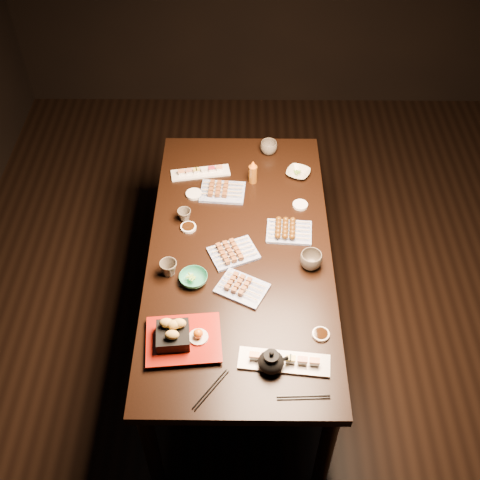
# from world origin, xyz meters

# --- Properties ---
(ground) EXTENTS (5.00, 5.00, 0.00)m
(ground) POSITION_xyz_m (0.00, 0.00, 0.00)
(ground) COLOR black
(ground) RESTS_ON ground
(dining_table) EXTENTS (1.04, 1.87, 0.75)m
(dining_table) POSITION_xyz_m (-0.20, 0.07, 0.38)
(dining_table) COLOR black
(dining_table) RESTS_ON ground
(sushi_platter_near) EXTENTS (0.39, 0.15, 0.05)m
(sushi_platter_near) POSITION_xyz_m (-0.01, -0.57, 0.77)
(sushi_platter_near) COLOR white
(sushi_platter_near) RESTS_ON dining_table
(sushi_platter_far) EXTENTS (0.34, 0.15, 0.04)m
(sushi_platter_far) POSITION_xyz_m (-0.43, 0.65, 0.77)
(sushi_platter_far) COLOR white
(sushi_platter_far) RESTS_ON dining_table
(yakitori_plate_center) EXTENTS (0.27, 0.24, 0.06)m
(yakitori_plate_center) POSITION_xyz_m (-0.24, 0.04, 0.78)
(yakitori_plate_center) COLOR #828EB6
(yakitori_plate_center) RESTS_ON dining_table
(yakitori_plate_right) EXTENTS (0.27, 0.25, 0.06)m
(yakitori_plate_right) POSITION_xyz_m (-0.19, -0.18, 0.78)
(yakitori_plate_right) COLOR #828EB6
(yakitori_plate_right) RESTS_ON dining_table
(yakitori_plate_left) EXTENTS (0.25, 0.19, 0.06)m
(yakitori_plate_left) POSITION_xyz_m (-0.30, 0.49, 0.78)
(yakitori_plate_left) COLOR #828EB6
(yakitori_plate_left) RESTS_ON dining_table
(tsukune_plate) EXTENTS (0.24, 0.18, 0.06)m
(tsukune_plate) POSITION_xyz_m (0.04, 0.19, 0.78)
(tsukune_plate) COLOR #828EB6
(tsukune_plate) RESTS_ON dining_table
(edamame_bowl_green) EXTENTS (0.15, 0.15, 0.04)m
(edamame_bowl_green) POSITION_xyz_m (-0.42, -0.13, 0.77)
(edamame_bowl_green) COLOR #2B8361
(edamame_bowl_green) RESTS_ON dining_table
(edamame_bowl_cream) EXTENTS (0.17, 0.17, 0.03)m
(edamame_bowl_cream) POSITION_xyz_m (0.12, 0.64, 0.77)
(edamame_bowl_cream) COLOR beige
(edamame_bowl_cream) RESTS_ON dining_table
(tempura_tray) EXTENTS (0.34, 0.29, 0.12)m
(tempura_tray) POSITION_xyz_m (-0.44, -0.47, 0.81)
(tempura_tray) COLOR black
(tempura_tray) RESTS_ON dining_table
(teacup_near_left) EXTENTS (0.11, 0.11, 0.08)m
(teacup_near_left) POSITION_xyz_m (-0.54, -0.09, 0.79)
(teacup_near_left) COLOR #4D463B
(teacup_near_left) RESTS_ON dining_table
(teacup_mid_right) EXTENTS (0.11, 0.11, 0.08)m
(teacup_mid_right) POSITION_xyz_m (0.14, -0.03, 0.79)
(teacup_mid_right) COLOR #4D463B
(teacup_mid_right) RESTS_ON dining_table
(teacup_far_left) EXTENTS (0.08, 0.08, 0.07)m
(teacup_far_left) POSITION_xyz_m (-0.49, 0.28, 0.78)
(teacup_far_left) COLOR #4D463B
(teacup_far_left) RESTS_ON dining_table
(teacup_far_right) EXTENTS (0.11, 0.11, 0.08)m
(teacup_far_right) POSITION_xyz_m (-0.04, 0.83, 0.79)
(teacup_far_right) COLOR #4D463B
(teacup_far_right) RESTS_ON dining_table
(teapot) EXTENTS (0.15, 0.15, 0.11)m
(teapot) POSITION_xyz_m (-0.07, -0.59, 0.80)
(teapot) COLOR black
(teapot) RESTS_ON dining_table
(condiment_bottle) EXTENTS (0.06, 0.06, 0.14)m
(condiment_bottle) POSITION_xyz_m (-0.14, 0.58, 0.82)
(condiment_bottle) COLOR brown
(condiment_bottle) RESTS_ON dining_table
(sauce_dish_west) EXTENTS (0.09, 0.09, 0.01)m
(sauce_dish_west) POSITION_xyz_m (-0.47, 0.22, 0.76)
(sauce_dish_west) COLOR white
(sauce_dish_west) RESTS_ON dining_table
(sauce_dish_east) EXTENTS (0.10, 0.10, 0.01)m
(sauce_dish_east) POSITION_xyz_m (0.11, 0.39, 0.76)
(sauce_dish_east) COLOR white
(sauce_dish_east) RESTS_ON dining_table
(sauce_dish_se) EXTENTS (0.08, 0.08, 0.01)m
(sauce_dish_se) POSITION_xyz_m (0.15, -0.43, 0.76)
(sauce_dish_se) COLOR white
(sauce_dish_se) RESTS_ON dining_table
(sauce_dish_nw) EXTENTS (0.10, 0.10, 0.02)m
(sauce_dish_nw) POSITION_xyz_m (-0.46, 0.47, 0.76)
(sauce_dish_nw) COLOR white
(sauce_dish_nw) RESTS_ON dining_table
(chopsticks_near) EXTENTS (0.15, 0.19, 0.01)m
(chopsticks_near) POSITION_xyz_m (-0.32, -0.70, 0.75)
(chopsticks_near) COLOR black
(chopsticks_near) RESTS_ON dining_table
(chopsticks_se) EXTENTS (0.22, 0.03, 0.01)m
(chopsticks_se) POSITION_xyz_m (0.06, -0.73, 0.75)
(chopsticks_se) COLOR black
(chopsticks_se) RESTS_ON dining_table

